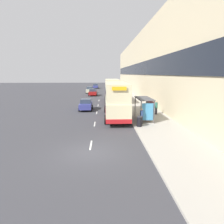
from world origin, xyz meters
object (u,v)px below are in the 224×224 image
object	(u,v)px
bus_shelter	(146,105)
litter_bin	(139,121)
double_decker_bus_ahead	(112,90)
pedestrian_1	(142,116)
double_decker_bus_near	(116,99)
car_1	(90,90)
car_3	(86,105)
car_2	(93,92)
car_0	(96,86)
pedestrian_at_shelter	(156,107)

from	to	relation	value
bus_shelter	litter_bin	bearing A→B (deg)	-113.32
bus_shelter	double_decker_bus_ahead	world-z (taller)	double_decker_bus_ahead
bus_shelter	pedestrian_1	distance (m)	2.26
double_decker_bus_near	car_1	bearing A→B (deg)	99.60
bus_shelter	double_decker_bus_ahead	size ratio (longest dim) A/B	0.40
double_decker_bus_ahead	car_3	distance (m)	9.41
car_1	pedestrian_1	xyz separation A→B (m)	(7.87, -35.91, 0.10)
litter_bin	car_2	bearing A→B (deg)	101.73
car_1	bus_shelter	bearing A→B (deg)	104.38
double_decker_bus_near	litter_bin	size ratio (longest dim) A/B	9.64
bus_shelter	car_1	bearing A→B (deg)	104.38
bus_shelter	car_0	distance (m)	53.01
double_decker_bus_near	car_3	bearing A→B (deg)	127.07
car_1	car_2	xyz separation A→B (m)	(1.22, -6.61, -0.07)
car_1	double_decker_bus_ahead	bearing A→B (deg)	106.84
car_0	car_1	size ratio (longest dim) A/B	0.90
double_decker_bus_ahead	car_1	world-z (taller)	double_decker_bus_ahead
pedestrian_1	car_2	bearing A→B (deg)	102.79
double_decker_bus_near	pedestrian_1	xyz separation A→B (m)	(2.45, -3.82, -1.29)
double_decker_bus_near	car_1	size ratio (longest dim) A/B	2.21
bus_shelter	litter_bin	distance (m)	3.31
car_1	car_2	bearing A→B (deg)	100.47
double_decker_bus_near	litter_bin	xyz separation A→B (m)	(2.08, -4.76, -1.61)
car_3	pedestrian_at_shelter	bearing A→B (deg)	155.90
double_decker_bus_ahead	car_2	world-z (taller)	double_decker_bus_ahead
bus_shelter	double_decker_bus_ahead	distance (m)	16.01
double_decker_bus_ahead	car_0	bearing A→B (deg)	97.24
double_decker_bus_near	litter_bin	world-z (taller)	double_decker_bus_near
bus_shelter	car_0	size ratio (longest dim) A/B	1.02
car_0	car_2	bearing A→B (deg)	90.78
pedestrian_at_shelter	pedestrian_1	xyz separation A→B (m)	(-2.88, -5.09, -0.05)
double_decker_bus_ahead	pedestrian_1	size ratio (longest dim) A/B	6.34
car_1	litter_bin	bearing A→B (deg)	101.50
double_decker_bus_ahead	car_1	bearing A→B (deg)	106.84
double_decker_bus_near	pedestrian_at_shelter	world-z (taller)	double_decker_bus_near
bus_shelter	pedestrian_at_shelter	size ratio (longest dim) A/B	2.37
pedestrian_at_shelter	bus_shelter	bearing A→B (deg)	-122.39
car_3	car_2	bearing A→B (deg)	-89.87
car_3	double_decker_bus_near	bearing A→B (deg)	127.07
car_1	car_2	distance (m)	6.72
car_0	pedestrian_at_shelter	bearing A→B (deg)	101.34
double_decker_bus_near	double_decker_bus_ahead	world-z (taller)	same
car_1	litter_bin	size ratio (longest dim) A/B	4.36
double_decker_bus_near	car_0	bearing A→B (deg)	95.14
car_0	car_1	distance (m)	18.42
double_decker_bus_near	car_3	world-z (taller)	double_decker_bus_near
pedestrian_at_shelter	litter_bin	size ratio (longest dim) A/B	1.69
double_decker_bus_ahead	pedestrian_1	xyz separation A→B (m)	(2.32, -17.58, -1.29)
car_0	car_1	xyz separation A→B (m)	(-0.88, -18.40, 0.04)
pedestrian_1	double_decker_bus_near	bearing A→B (deg)	122.61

